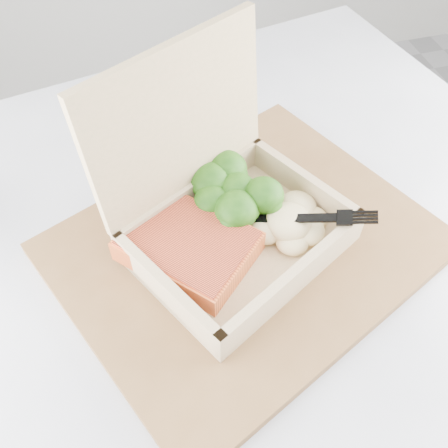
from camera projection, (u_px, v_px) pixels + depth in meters
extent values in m
cylinder|color=black|center=(240.00, 404.00, 0.85)|extent=(0.09, 0.09, 0.73)
cube|color=#B3B6BE|center=(248.00, 287.00, 0.55)|extent=(1.03, 1.03, 0.03)
cube|color=brown|center=(245.00, 247.00, 0.56)|extent=(0.48, 0.44, 0.02)
cube|color=tan|center=(240.00, 245.00, 0.54)|extent=(0.26, 0.24, 0.01)
cube|color=tan|center=(167.00, 292.00, 0.49)|extent=(0.09, 0.15, 0.04)
cube|color=tan|center=(303.00, 187.00, 0.57)|extent=(0.09, 0.15, 0.04)
cube|color=tan|center=(295.00, 280.00, 0.49)|extent=(0.19, 0.11, 0.04)
cube|color=tan|center=(192.00, 196.00, 0.56)|extent=(0.19, 0.11, 0.04)
cube|color=tan|center=(179.00, 122.00, 0.49)|extent=(0.20, 0.12, 0.16)
cube|color=orange|center=(188.00, 246.00, 0.52)|extent=(0.16, 0.16, 0.03)
ellipsoid|color=beige|center=(288.00, 222.00, 0.54)|extent=(0.09, 0.07, 0.03)
cube|color=black|center=(241.00, 212.00, 0.53)|extent=(0.09, 0.05, 0.03)
cube|color=black|center=(310.00, 221.00, 0.52)|extent=(0.05, 0.04, 0.01)
cube|color=white|center=(190.00, 134.00, 0.69)|extent=(0.11, 0.16, 0.00)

